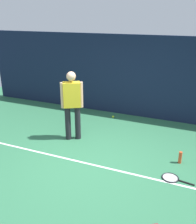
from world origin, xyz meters
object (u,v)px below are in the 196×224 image
(tennis_player, at_px, (72,102))
(water_bottle, at_px, (180,157))
(tennis_ball_near_player, at_px, (113,117))
(tennis_racket, at_px, (172,178))

(tennis_player, relative_size, water_bottle, 6.56)
(tennis_player, bearing_deg, tennis_ball_near_player, -134.79)
(tennis_player, height_order, tennis_ball_near_player, tennis_player)
(tennis_player, xyz_separation_m, tennis_racket, (2.52, -0.77, -0.95))
(tennis_player, relative_size, tennis_ball_near_player, 25.76)
(tennis_player, distance_m, water_bottle, 2.72)
(tennis_player, xyz_separation_m, water_bottle, (2.59, -0.13, -0.84))
(tennis_player, xyz_separation_m, tennis_ball_near_player, (0.45, 1.69, -0.93))
(tennis_player, height_order, water_bottle, tennis_player)
(tennis_ball_near_player, bearing_deg, water_bottle, -40.45)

